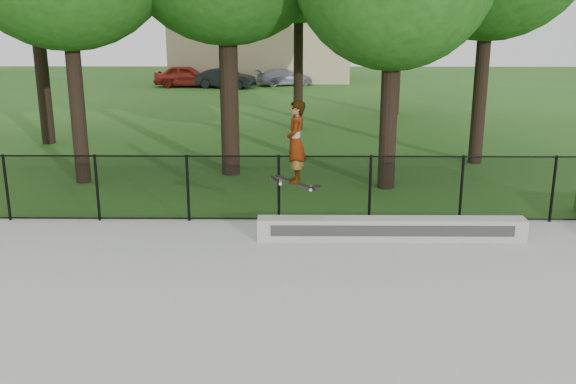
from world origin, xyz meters
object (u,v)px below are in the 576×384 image
car_a (186,76)px  car_c (285,77)px  grind_ledge (391,229)px  car_b (226,78)px  skater_airborne (296,144)px

car_a → car_c: bearing=-81.1°
grind_ledge → car_c: (-2.55, 29.69, 0.24)m
car_a → car_b: size_ratio=1.19×
grind_ledge → car_a: (-8.82, 28.76, 0.40)m
car_c → grind_ledge: bearing=164.9°
grind_ledge → skater_airborne: size_ratio=2.96×
grind_ledge → car_c: bearing=94.9°
grind_ledge → car_b: car_b is taller
car_b → car_c: car_b is taller
car_a → car_b: bearing=-103.2°
car_b → car_a: bearing=91.8°
car_b → skater_airborne: (4.31, -28.17, 1.44)m
car_b → car_c: 4.02m
car_c → skater_airborne: size_ratio=1.83×
car_c → skater_airborne: skater_airborne is taller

